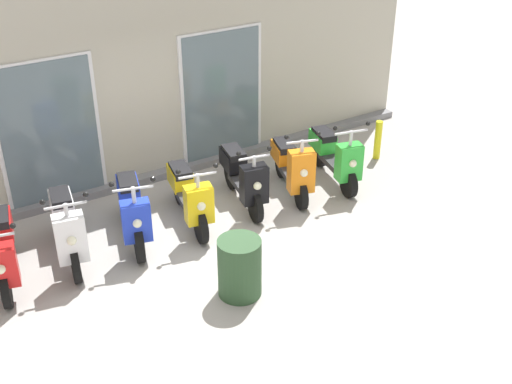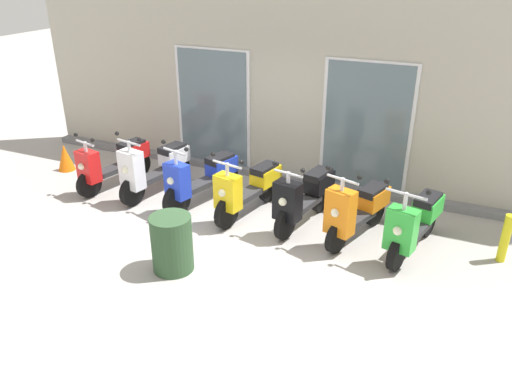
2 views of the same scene
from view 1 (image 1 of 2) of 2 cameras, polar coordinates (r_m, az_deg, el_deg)
name	(u,v)px [view 1 (image 1 of 2)]	position (r m, az deg, el deg)	size (l,w,h in m)	color
ground_plane	(220,250)	(9.11, -3.15, -5.08)	(40.00, 40.00, 0.00)	#A8A39E
storefront_facade	(135,81)	(10.50, -10.51, 9.47)	(10.49, 0.50, 3.43)	#B2AD9E
scooter_red	(2,249)	(8.89, -21.24, -4.67)	(0.67, 1.58, 1.11)	black
scooter_white	(67,227)	(9.02, -16.11, -2.93)	(0.67, 1.62, 1.23)	black
scooter_blue	(133,210)	(9.27, -10.68, -1.54)	(0.78, 1.62, 1.21)	black
scooter_yellow	(189,195)	(9.55, -5.84, -0.23)	(0.69, 1.63, 1.17)	black
scooter_black	(243,176)	(9.92, -1.14, 1.39)	(0.64, 1.56, 1.16)	black
scooter_orange	(292,166)	(10.26, 3.15, 2.27)	(0.77, 1.47, 1.24)	black
scooter_green	(335,156)	(10.70, 6.86, 3.16)	(0.73, 1.57, 1.23)	black
curb_bollard	(378,140)	(11.62, 10.55, 4.47)	(0.12, 0.12, 0.70)	yellow
trash_bin	(240,268)	(8.11, -1.44, -6.58)	(0.54, 0.54, 0.78)	#2D4C2D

